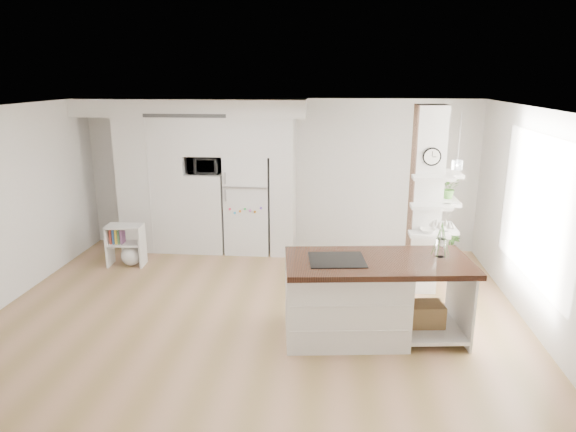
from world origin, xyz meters
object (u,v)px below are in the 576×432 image
Objects in this scene: kitchen_island at (355,297)px; bookshelf at (128,248)px; floor_plant_a at (409,267)px; refrigerator at (248,204)px.

kitchen_island reaches higher than bookshelf.
bookshelf is 1.36× the size of floor_plant_a.
refrigerator reaches higher than bookshelf.
refrigerator is 0.77× the size of kitchen_island.
kitchen_island is at bearing -59.07° from refrigerator.
bookshelf is (-3.70, 2.07, -0.20)m from kitchen_island.
bookshelf is at bearing 144.07° from kitchen_island.
refrigerator is 2.51× the size of bookshelf.
kitchen_island is at bearing -116.84° from floor_plant_a.
kitchen_island is (1.80, -3.01, -0.37)m from refrigerator.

